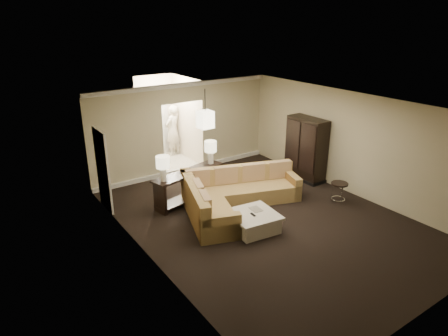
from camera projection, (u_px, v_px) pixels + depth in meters
ground at (265, 220)px, 9.73m from camera, size 8.00×8.00×0.00m
wall_back at (183, 128)px, 12.30m from camera, size 6.00×0.04×2.80m
wall_front at (436, 242)px, 6.15m from camera, size 6.00×0.04×2.80m
wall_left at (148, 198)px, 7.64m from camera, size 0.04×8.00×2.80m
wall_right at (352, 144)px, 10.81m from camera, size 0.04×8.00×2.80m
ceiling at (270, 106)px, 8.72m from camera, size 6.00×8.00×0.02m
crown_molding at (183, 85)px, 11.79m from camera, size 6.00×0.10×0.12m
baseboard at (186, 169)px, 12.75m from camera, size 6.00×0.10×0.12m
side_door at (103, 170)px, 9.94m from camera, size 0.05×0.90×2.10m
foyer at (164, 122)px, 13.37m from camera, size 1.44×2.02×2.80m
sectional_sofa at (232, 195)px, 10.18m from camera, size 3.67×2.63×0.92m
coffee_table at (253, 221)px, 9.21m from camera, size 1.15×1.15×0.44m
console_table at (189, 183)px, 10.57m from camera, size 2.22×0.97×0.84m
armoire at (306, 150)px, 11.89m from camera, size 0.56×1.31×1.88m
drink_table at (339, 189)px, 10.50m from camera, size 0.44×0.44×0.55m
table_lamp_left at (163, 165)px, 9.72m from camera, size 0.33×0.33×0.64m
table_lamp_right at (211, 149)px, 10.87m from camera, size 0.33×0.33×0.64m
pendant_light at (205, 119)px, 11.11m from camera, size 0.38×0.38×1.09m
person at (173, 128)px, 13.92m from camera, size 0.84×0.70×1.97m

